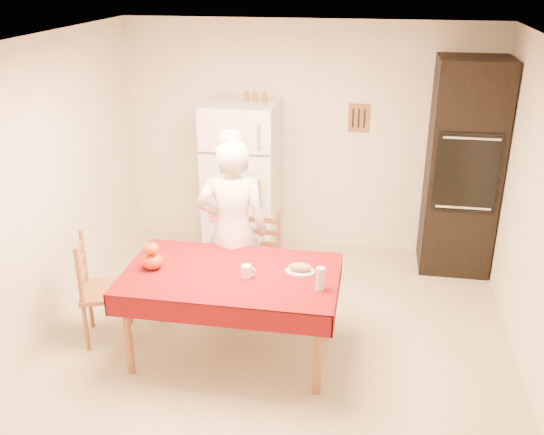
% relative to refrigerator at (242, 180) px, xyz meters
% --- Properties ---
extents(floor, '(4.50, 4.50, 0.00)m').
position_rel_refrigerator_xyz_m(floor, '(0.65, -1.88, -0.85)').
color(floor, tan).
rests_on(floor, ground).
extents(room_shell, '(4.02, 4.52, 2.51)m').
position_rel_refrigerator_xyz_m(room_shell, '(0.65, -1.88, 0.77)').
color(room_shell, beige).
rests_on(room_shell, ground).
extents(refrigerator, '(0.75, 0.74, 1.70)m').
position_rel_refrigerator_xyz_m(refrigerator, '(0.00, 0.00, 0.00)').
color(refrigerator, white).
rests_on(refrigerator, floor).
extents(oven_cabinet, '(0.70, 0.62, 2.20)m').
position_rel_refrigerator_xyz_m(oven_cabinet, '(2.28, 0.05, 0.25)').
color(oven_cabinet, black).
rests_on(oven_cabinet, floor).
extents(dining_table, '(1.70, 1.00, 0.76)m').
position_rel_refrigerator_xyz_m(dining_table, '(0.33, -1.91, -0.16)').
color(dining_table, brown).
rests_on(dining_table, floor).
extents(chair_far, '(0.43, 0.41, 0.95)m').
position_rel_refrigerator_xyz_m(chair_far, '(0.38, -1.11, -0.34)').
color(chair_far, brown).
rests_on(chair_far, floor).
extents(chair_left, '(0.52, 0.53, 0.95)m').
position_rel_refrigerator_xyz_m(chair_left, '(-0.85, -1.87, -0.34)').
color(chair_left, brown).
rests_on(chair_left, floor).
extents(seated_woman, '(0.68, 0.49, 1.71)m').
position_rel_refrigerator_xyz_m(seated_woman, '(0.21, -1.34, 0.00)').
color(seated_woman, white).
rests_on(seated_woman, floor).
extents(coffee_mug, '(0.08, 0.08, 0.10)m').
position_rel_refrigerator_xyz_m(coffee_mug, '(0.47, -1.96, -0.04)').
color(coffee_mug, white).
rests_on(coffee_mug, dining_table).
extents(pumpkin_lower, '(0.17, 0.17, 0.13)m').
position_rel_refrigerator_xyz_m(pumpkin_lower, '(-0.30, -1.95, -0.02)').
color(pumpkin_lower, '#ED4C05').
rests_on(pumpkin_lower, dining_table).
extents(pumpkin_upper, '(0.12, 0.12, 0.09)m').
position_rel_refrigerator_xyz_m(pumpkin_upper, '(-0.30, -1.95, 0.08)').
color(pumpkin_upper, '#DE5F05').
rests_on(pumpkin_upper, pumpkin_lower).
extents(wine_glass, '(0.07, 0.07, 0.18)m').
position_rel_refrigerator_xyz_m(wine_glass, '(1.05, -2.05, -0.00)').
color(wine_glass, silver).
rests_on(wine_glass, dining_table).
extents(bread_plate, '(0.24, 0.24, 0.02)m').
position_rel_refrigerator_xyz_m(bread_plate, '(0.87, -1.82, -0.08)').
color(bread_plate, silver).
rests_on(bread_plate, dining_table).
extents(bread_loaf, '(0.18, 0.10, 0.06)m').
position_rel_refrigerator_xyz_m(bread_loaf, '(0.87, -1.82, -0.04)').
color(bread_loaf, '#A98753').
rests_on(bread_loaf, bread_plate).
extents(spice_jar_left, '(0.05, 0.05, 0.10)m').
position_rel_refrigerator_xyz_m(spice_jar_left, '(0.05, 0.05, 0.90)').
color(spice_jar_left, '#92611A').
rests_on(spice_jar_left, refrigerator).
extents(spice_jar_mid, '(0.05, 0.05, 0.10)m').
position_rel_refrigerator_xyz_m(spice_jar_mid, '(0.14, 0.05, 0.90)').
color(spice_jar_mid, '#8E5A19').
rests_on(spice_jar_mid, refrigerator).
extents(spice_jar_right, '(0.05, 0.05, 0.10)m').
position_rel_refrigerator_xyz_m(spice_jar_right, '(0.24, 0.05, 0.90)').
color(spice_jar_right, '#925D1A').
rests_on(spice_jar_right, refrigerator).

